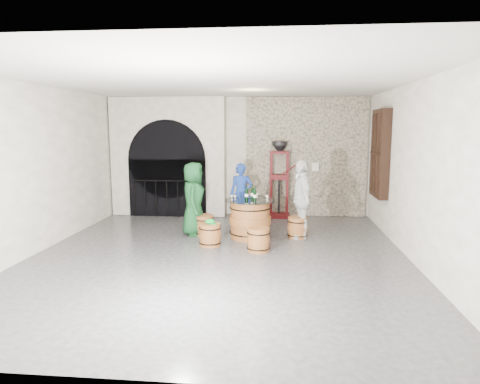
# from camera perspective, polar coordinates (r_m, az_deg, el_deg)

# --- Properties ---
(ground) EXTENTS (8.00, 8.00, 0.00)m
(ground) POSITION_cam_1_polar(r_m,az_deg,el_deg) (8.09, -2.86, -8.58)
(ground) COLOR #2F2F31
(ground) RESTS_ON ground
(wall_back) EXTENTS (8.00, 0.00, 8.00)m
(wall_back) POSITION_cam_1_polar(r_m,az_deg,el_deg) (11.73, -0.09, 4.75)
(wall_back) COLOR silver
(wall_back) RESTS_ON ground
(wall_front) EXTENTS (8.00, 0.00, 8.00)m
(wall_front) POSITION_cam_1_polar(r_m,az_deg,el_deg) (3.90, -11.55, -3.22)
(wall_front) COLOR silver
(wall_front) RESTS_ON ground
(wall_left) EXTENTS (0.00, 8.00, 8.00)m
(wall_left) POSITION_cam_1_polar(r_m,az_deg,el_deg) (8.97, -25.67, 2.72)
(wall_left) COLOR silver
(wall_left) RESTS_ON ground
(wall_right) EXTENTS (0.00, 8.00, 8.00)m
(wall_right) POSITION_cam_1_polar(r_m,az_deg,el_deg) (8.04, 22.58, 2.32)
(wall_right) COLOR silver
(wall_right) RESTS_ON ground
(ceiling) EXTENTS (8.00, 8.00, 0.00)m
(ceiling) POSITION_cam_1_polar(r_m,az_deg,el_deg) (7.77, -3.04, 14.59)
(ceiling) COLOR beige
(ceiling) RESTS_ON wall_back
(stone_facing_panel) EXTENTS (3.20, 0.12, 3.18)m
(stone_facing_panel) POSITION_cam_1_polar(r_m,az_deg,el_deg) (11.63, 8.77, 4.61)
(stone_facing_panel) COLOR #AEA28A
(stone_facing_panel) RESTS_ON ground
(arched_opening) EXTENTS (3.10, 0.60, 3.19)m
(arched_opening) POSITION_cam_1_polar(r_m,az_deg,el_deg) (11.81, -9.46, 4.57)
(arched_opening) COLOR silver
(arched_opening) RESTS_ON ground
(shuttered_window) EXTENTS (0.23, 1.10, 2.00)m
(shuttered_window) POSITION_cam_1_polar(r_m,az_deg,el_deg) (10.31, 18.11, 4.91)
(shuttered_window) COLOR black
(shuttered_window) RESTS_ON wall_right
(barrel_table) EXTENTS (1.10, 1.10, 0.85)m
(barrel_table) POSITION_cam_1_polar(r_m,az_deg,el_deg) (9.31, 1.35, -3.61)
(barrel_table) COLOR brown
(barrel_table) RESTS_ON ground
(barrel_stool_left) EXTENTS (0.46, 0.46, 0.46)m
(barrel_stool_left) POSITION_cam_1_polar(r_m,az_deg,el_deg) (9.59, -4.81, -4.44)
(barrel_stool_left) COLOR brown
(barrel_stool_left) RESTS_ON ground
(barrel_stool_far) EXTENTS (0.46, 0.46, 0.46)m
(barrel_stool_far) POSITION_cam_1_polar(r_m,az_deg,el_deg) (10.35, 0.33, -3.44)
(barrel_stool_far) COLOR brown
(barrel_stool_far) RESTS_ON ground
(barrel_stool_right) EXTENTS (0.46, 0.46, 0.46)m
(barrel_stool_right) POSITION_cam_1_polar(r_m,az_deg,el_deg) (9.44, 7.69, -4.71)
(barrel_stool_right) COLOR brown
(barrel_stool_right) RESTS_ON ground
(barrel_stool_near_right) EXTENTS (0.46, 0.46, 0.46)m
(barrel_stool_near_right) POSITION_cam_1_polar(r_m,az_deg,el_deg) (8.36, 2.49, -6.38)
(barrel_stool_near_right) COLOR brown
(barrel_stool_near_right) RESTS_ON ground
(barrel_stool_near_left) EXTENTS (0.46, 0.46, 0.46)m
(barrel_stool_near_left) POSITION_cam_1_polar(r_m,az_deg,el_deg) (8.76, -4.00, -5.70)
(barrel_stool_near_left) COLOR brown
(barrel_stool_near_left) RESTS_ON ground
(green_cap) EXTENTS (0.24, 0.19, 0.11)m
(green_cap) POSITION_cam_1_polar(r_m,az_deg,el_deg) (8.69, -4.00, -3.95)
(green_cap) COLOR #0E9A34
(green_cap) RESTS_ON barrel_stool_near_left
(person_green) EXTENTS (0.59, 0.84, 1.63)m
(person_green) POSITION_cam_1_polar(r_m,az_deg,el_deg) (9.54, -6.20, -0.93)
(person_green) COLOR #13441F
(person_green) RESTS_ON ground
(person_blue) EXTENTS (0.56, 0.37, 1.53)m
(person_blue) POSITION_cam_1_polar(r_m,az_deg,el_deg) (10.46, 0.16, -0.32)
(person_blue) COLOR navy
(person_blue) RESTS_ON ground
(person_white) EXTENTS (0.60, 1.06, 1.70)m
(person_white) POSITION_cam_1_polar(r_m,az_deg,el_deg) (9.32, 8.18, -0.97)
(person_white) COLOR silver
(person_white) RESTS_ON ground
(wine_bottle_left) EXTENTS (0.08, 0.08, 0.32)m
(wine_bottle_left) POSITION_cam_1_polar(r_m,az_deg,el_deg) (9.17, 0.88, -0.25)
(wine_bottle_left) COLOR black
(wine_bottle_left) RESTS_ON barrel_table
(wine_bottle_center) EXTENTS (0.08, 0.08, 0.32)m
(wine_bottle_center) POSITION_cam_1_polar(r_m,az_deg,el_deg) (9.07, 2.00, -0.36)
(wine_bottle_center) COLOR black
(wine_bottle_center) RESTS_ON barrel_table
(wine_bottle_right) EXTENTS (0.08, 0.08, 0.32)m
(wine_bottle_right) POSITION_cam_1_polar(r_m,az_deg,el_deg) (9.30, 1.66, -0.13)
(wine_bottle_right) COLOR black
(wine_bottle_right) RESTS_ON barrel_table
(tasting_glass_a) EXTENTS (0.05, 0.05, 0.10)m
(tasting_glass_a) POSITION_cam_1_polar(r_m,az_deg,el_deg) (9.21, -0.66, -0.74)
(tasting_glass_a) COLOR #A46A1F
(tasting_glass_a) RESTS_ON barrel_table
(tasting_glass_b) EXTENTS (0.05, 0.05, 0.10)m
(tasting_glass_b) POSITION_cam_1_polar(r_m,az_deg,el_deg) (9.27, 3.56, -0.69)
(tasting_glass_b) COLOR #A46A1F
(tasting_glass_b) RESTS_ON barrel_table
(tasting_glass_c) EXTENTS (0.05, 0.05, 0.10)m
(tasting_glass_c) POSITION_cam_1_polar(r_m,az_deg,el_deg) (9.40, 0.84, -0.55)
(tasting_glass_c) COLOR #A46A1F
(tasting_glass_c) RESTS_ON barrel_table
(tasting_glass_d) EXTENTS (0.05, 0.05, 0.10)m
(tasting_glass_d) POSITION_cam_1_polar(r_m,az_deg,el_deg) (9.48, 2.33, -0.47)
(tasting_glass_d) COLOR #A46A1F
(tasting_glass_d) RESTS_ON barrel_table
(tasting_glass_e) EXTENTS (0.05, 0.05, 0.10)m
(tasting_glass_e) POSITION_cam_1_polar(r_m,az_deg,el_deg) (9.14, 3.68, -0.82)
(tasting_glass_e) COLOR #A46A1F
(tasting_glass_e) RESTS_ON barrel_table
(tasting_glass_f) EXTENTS (0.05, 0.05, 0.10)m
(tasting_glass_f) POSITION_cam_1_polar(r_m,az_deg,el_deg) (9.25, -1.09, -0.70)
(tasting_glass_f) COLOR #A46A1F
(tasting_glass_f) RESTS_ON barrel_table
(side_barrel) EXTENTS (0.46, 0.46, 0.61)m
(side_barrel) POSITION_cam_1_polar(r_m,az_deg,el_deg) (11.30, 0.51, -2.03)
(side_barrel) COLOR brown
(side_barrel) RESTS_ON ground
(corking_press) EXTENTS (0.83, 0.46, 2.03)m
(corking_press) POSITION_cam_1_polar(r_m,az_deg,el_deg) (11.36, 5.25, 2.46)
(corking_press) COLOR #500D11
(corking_press) RESTS_ON ground
(control_box) EXTENTS (0.18, 0.10, 0.22)m
(control_box) POSITION_cam_1_polar(r_m,az_deg,el_deg) (11.59, 10.00, 3.33)
(control_box) COLOR silver
(control_box) RESTS_ON wall_back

